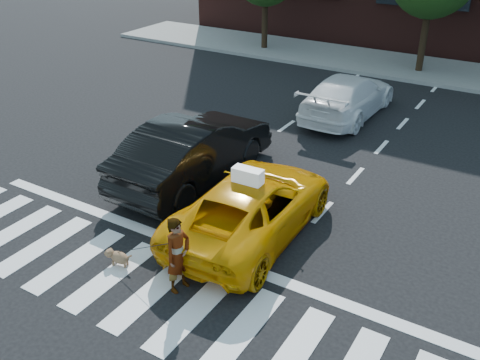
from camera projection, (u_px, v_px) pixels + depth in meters
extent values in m
plane|color=black|center=(151.00, 293.00, 10.15)|extent=(120.00, 120.00, 0.00)
cube|color=silver|center=(151.00, 292.00, 10.15)|extent=(13.00, 2.40, 0.01)
cube|color=silver|center=(200.00, 250.00, 11.35)|extent=(12.00, 0.30, 0.01)
cube|color=slate|center=(410.00, 67.00, 23.31)|extent=(30.00, 4.00, 0.15)
cylinder|color=black|center=(265.00, 16.00, 25.43)|extent=(0.28, 0.28, 3.25)
cylinder|color=black|center=(425.00, 31.00, 21.91)|extent=(0.28, 0.28, 3.55)
imported|color=orange|center=(252.00, 206.00, 11.69)|extent=(2.40, 4.92, 1.35)
imported|color=black|center=(194.00, 150.00, 13.86)|extent=(1.83, 5.18, 1.70)
imported|color=white|center=(348.00, 96.00, 18.04)|extent=(2.05, 4.91, 1.42)
imported|color=#999999|center=(178.00, 255.00, 9.91)|extent=(0.45, 0.61, 1.55)
ellipsoid|color=olive|center=(120.00, 258.00, 10.81)|extent=(0.49, 0.34, 0.25)
sphere|color=olive|center=(110.00, 253.00, 10.83)|extent=(0.23, 0.23, 0.19)
sphere|color=olive|center=(106.00, 254.00, 10.86)|extent=(0.11, 0.11, 0.09)
cylinder|color=olive|center=(129.00, 257.00, 10.72)|extent=(0.14, 0.07, 0.11)
sphere|color=olive|center=(111.00, 249.00, 10.86)|extent=(0.08, 0.08, 0.07)
sphere|color=olive|center=(108.00, 253.00, 10.75)|extent=(0.08, 0.08, 0.07)
cylinder|color=olive|center=(113.00, 263.00, 10.86)|extent=(0.06, 0.06, 0.12)
cylinder|color=olive|center=(116.00, 260.00, 10.95)|extent=(0.06, 0.06, 0.12)
cylinder|color=olive|center=(125.00, 266.00, 10.79)|extent=(0.06, 0.06, 0.12)
cylinder|color=olive|center=(127.00, 263.00, 10.89)|extent=(0.06, 0.06, 0.12)
cube|color=white|center=(248.00, 176.00, 11.15)|extent=(0.66, 0.30, 0.32)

